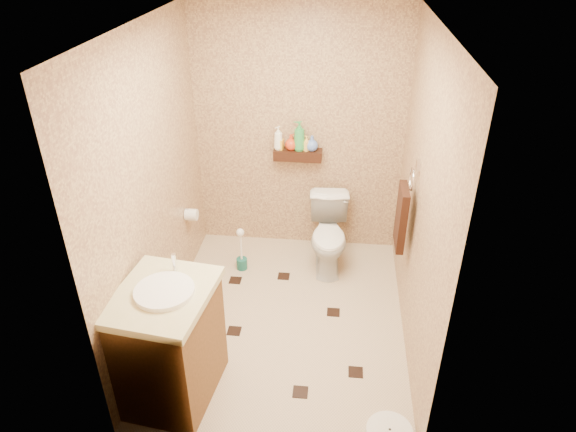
# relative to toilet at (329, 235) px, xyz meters

# --- Properties ---
(ground) EXTENTS (2.50, 2.50, 0.00)m
(ground) POSITION_rel_toilet_xyz_m (-0.34, -0.83, -0.34)
(ground) COLOR beige
(ground) RESTS_ON ground
(wall_back) EXTENTS (2.00, 0.04, 2.40)m
(wall_back) POSITION_rel_toilet_xyz_m (-0.34, 0.42, 0.86)
(wall_back) COLOR tan
(wall_back) RESTS_ON ground
(wall_front) EXTENTS (2.00, 0.04, 2.40)m
(wall_front) POSITION_rel_toilet_xyz_m (-0.34, -2.08, 0.86)
(wall_front) COLOR tan
(wall_front) RESTS_ON ground
(wall_left) EXTENTS (0.04, 2.50, 2.40)m
(wall_left) POSITION_rel_toilet_xyz_m (-1.34, -0.83, 0.86)
(wall_left) COLOR tan
(wall_left) RESTS_ON ground
(wall_right) EXTENTS (0.04, 2.50, 2.40)m
(wall_right) POSITION_rel_toilet_xyz_m (0.66, -0.83, 0.86)
(wall_right) COLOR tan
(wall_right) RESTS_ON ground
(ceiling) EXTENTS (2.00, 2.50, 0.02)m
(ceiling) POSITION_rel_toilet_xyz_m (-0.34, -0.83, 2.06)
(ceiling) COLOR white
(ceiling) RESTS_ON wall_back
(wall_shelf) EXTENTS (0.46, 0.14, 0.10)m
(wall_shelf) POSITION_rel_toilet_xyz_m (-0.34, 0.34, 0.68)
(wall_shelf) COLOR #35180E
(wall_shelf) RESTS_ON wall_back
(floor_accents) EXTENTS (1.24, 1.48, 0.01)m
(floor_accents) POSITION_rel_toilet_xyz_m (-0.30, -0.89, -0.34)
(floor_accents) COLOR black
(floor_accents) RESTS_ON ground
(toilet) EXTENTS (0.42, 0.69, 0.68)m
(toilet) POSITION_rel_toilet_xyz_m (0.00, 0.00, 0.00)
(toilet) COLOR white
(toilet) RESTS_ON ground
(vanity) EXTENTS (0.69, 0.80, 1.03)m
(vanity) POSITION_rel_toilet_xyz_m (-1.04, -1.67, 0.12)
(vanity) COLOR brown
(vanity) RESTS_ON ground
(toilet_brush) EXTENTS (0.10, 0.10, 0.45)m
(toilet_brush) POSITION_rel_toilet_xyz_m (-0.83, -0.15, -0.18)
(toilet_brush) COLOR #175D56
(toilet_brush) RESTS_ON ground
(towel_ring) EXTENTS (0.12, 0.30, 0.76)m
(towel_ring) POSITION_rel_toilet_xyz_m (0.58, -0.58, 0.60)
(towel_ring) COLOR silver
(towel_ring) RESTS_ON wall_right
(toilet_paper) EXTENTS (0.12, 0.11, 0.12)m
(toilet_paper) POSITION_rel_toilet_xyz_m (-1.28, -0.18, 0.26)
(toilet_paper) COLOR white
(toilet_paper) RESTS_ON wall_left
(bottle_a) EXTENTS (0.12, 0.12, 0.23)m
(bottle_a) POSITION_rel_toilet_xyz_m (-0.52, 0.34, 0.84)
(bottle_a) COLOR white
(bottle_a) RESTS_ON wall_shelf
(bottle_b) EXTENTS (0.08, 0.08, 0.15)m
(bottle_b) POSITION_rel_toilet_xyz_m (-0.51, 0.34, 0.80)
(bottle_b) COLOR yellow
(bottle_b) RESTS_ON wall_shelf
(bottle_c) EXTENTS (0.14, 0.14, 0.15)m
(bottle_c) POSITION_rel_toilet_xyz_m (-0.40, 0.34, 0.80)
(bottle_c) COLOR red
(bottle_c) RESTS_ON wall_shelf
(bottle_d) EXTENTS (0.13, 0.13, 0.29)m
(bottle_d) POSITION_rel_toilet_xyz_m (-0.33, 0.34, 0.87)
(bottle_d) COLOR green
(bottle_d) RESTS_ON wall_shelf
(bottle_e) EXTENTS (0.09, 0.09, 0.14)m
(bottle_e) POSITION_rel_toilet_xyz_m (-0.26, 0.34, 0.80)
(bottle_e) COLOR #FFC354
(bottle_e) RESTS_ON wall_shelf
(bottle_f) EXTENTS (0.15, 0.15, 0.15)m
(bottle_f) POSITION_rel_toilet_xyz_m (-0.21, 0.34, 0.80)
(bottle_f) COLOR #577CDA
(bottle_f) RESTS_ON wall_shelf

